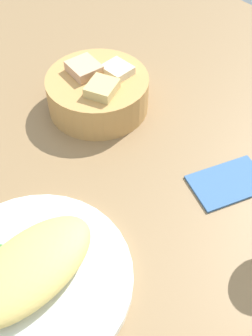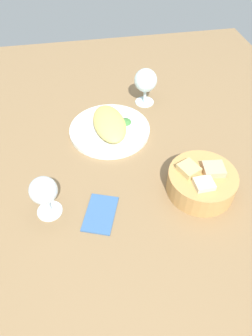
# 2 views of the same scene
# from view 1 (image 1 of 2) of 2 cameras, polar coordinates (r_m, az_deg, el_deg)

# --- Properties ---
(ground_plane) EXTENTS (1.40, 1.40, 0.02)m
(ground_plane) POSITION_cam_1_polar(r_m,az_deg,el_deg) (0.56, -7.26, -12.40)
(ground_plane) COLOR olive
(plate) EXTENTS (0.25, 0.25, 0.01)m
(plate) POSITION_cam_1_polar(r_m,az_deg,el_deg) (0.54, -12.69, -14.59)
(plate) COLOR white
(plate) RESTS_ON ground_plane
(omelette) EXTENTS (0.19, 0.11, 0.04)m
(omelette) POSITION_cam_1_polar(r_m,az_deg,el_deg) (0.51, -13.18, -13.30)
(omelette) COLOR #D3B55F
(omelette) RESTS_ON plate
(bread_basket) EXTENTS (0.17, 0.17, 0.08)m
(bread_basket) POSITION_cam_1_polar(r_m,az_deg,el_deg) (0.71, -3.85, 10.45)
(bread_basket) COLOR tan
(bread_basket) RESTS_ON ground_plane
(folded_napkin) EXTENTS (0.13, 0.10, 0.01)m
(folded_napkin) POSITION_cam_1_polar(r_m,az_deg,el_deg) (0.63, 13.91, -1.86)
(folded_napkin) COLOR #386094
(folded_napkin) RESTS_ON ground_plane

